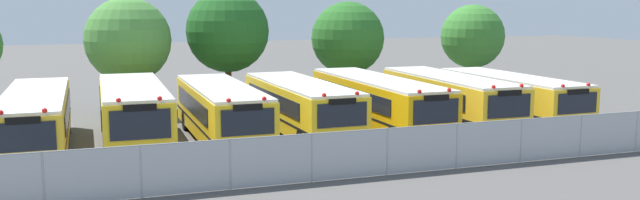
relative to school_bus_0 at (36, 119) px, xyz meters
The scene contains 14 objects.
ground_plane 11.30m from the school_bus_0, ahead, with size 160.00×160.00×0.00m, color #514F4C.
school_bus_0 is the anchor object (origin of this frame).
school_bus_1 3.78m from the school_bus_0, ahead, with size 2.77×10.28×2.79m.
school_bus_2 7.48m from the school_bus_0, ahead, with size 2.52×10.38×2.62m.
school_bus_3 11.23m from the school_bus_0, ahead, with size 2.80×10.22×2.58m.
school_bus_4 15.03m from the school_bus_0, ahead, with size 2.63×11.33×2.64m.
school_bus_5 18.77m from the school_bus_0, ahead, with size 2.75×10.42×2.65m.
school_bus_6 22.35m from the school_bus_0, ahead, with size 2.70×9.95×2.52m.
tree_1 10.43m from the school_bus_0, 64.18° to the left, with size 4.68×4.68×6.39m.
tree_2 14.31m from the school_bus_0, 44.93° to the left, with size 4.85×4.85×6.87m.
tree_3 20.48m from the school_bus_0, 29.51° to the left, with size 4.58×4.58×6.19m.
tree_4 28.15m from the school_bus_0, 19.89° to the left, with size 4.20×4.20×5.99m.
chainlink_fence 14.29m from the school_bus_0, 34.17° to the right, with size 28.02×0.07×1.70m.
traffic_cone 16.61m from the school_bus_0, 23.64° to the right, with size 0.45×0.45×0.59m, color #EA5914.
Camera 1 is at (-9.32, -28.62, 5.95)m, focal length 37.34 mm.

